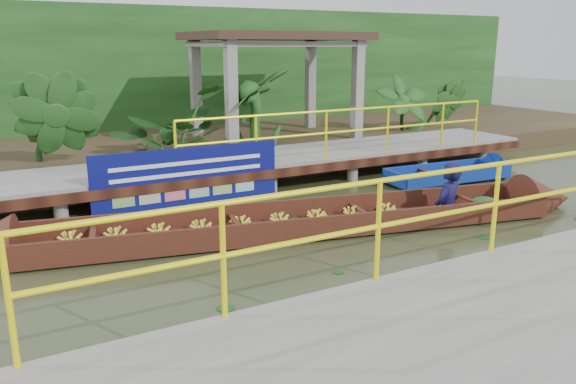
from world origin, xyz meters
TOP-DOWN VIEW (x-y plane):
  - ground at (0.00, 0.00)m, footprint 80.00×80.00m
  - land_strip at (0.00, 7.50)m, footprint 30.00×8.00m
  - far_dock at (0.02, 3.43)m, footprint 16.00×2.06m
  - pavilion at (3.00, 6.30)m, footprint 4.40×3.00m
  - foliage_backdrop at (0.00, 10.00)m, footprint 30.00×0.80m
  - vendor_boat at (0.54, 0.16)m, footprint 10.39×3.15m
  - moored_blue_boat at (5.51, 1.53)m, footprint 3.31×1.09m
  - blue_banner at (-0.80, 2.48)m, footprint 3.51×0.04m
  - tropical_plants at (1.57, 5.30)m, footprint 14.58×1.58m

SIDE VIEW (x-z plane):
  - ground at x=0.00m, z-range 0.00..0.00m
  - moored_blue_boat at x=5.51m, z-range -0.25..0.53m
  - land_strip at x=0.00m, z-range 0.00..0.45m
  - vendor_boat at x=0.54m, z-range -0.86..1.32m
  - far_dock at x=0.02m, z-range -0.35..1.30m
  - blue_banner at x=-0.80m, z-range 0.01..1.10m
  - tropical_plants at x=1.57m, z-range 0.45..2.43m
  - foliage_backdrop at x=0.00m, z-range 0.00..4.00m
  - pavilion at x=3.00m, z-range 1.32..4.32m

